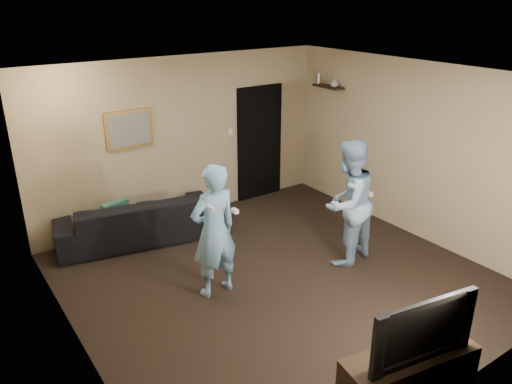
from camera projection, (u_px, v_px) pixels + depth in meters
ground at (278, 278)px, 6.51m from camera, size 5.00×5.00×0.00m
ceiling at (282, 77)px, 5.54m from camera, size 5.00×5.00×0.04m
wall_back at (184, 139)px, 7.93m from camera, size 5.00×0.04×2.60m
wall_front at (463, 275)px, 4.12m from camera, size 5.00×0.04×2.60m
wall_left at (69, 240)px, 4.70m from camera, size 0.04×5.00×2.60m
wall_right at (414, 151)px, 7.35m from camera, size 0.04×5.00×2.60m
sofa at (136, 219)px, 7.42m from camera, size 2.44×1.35×0.67m
throw_pillow at (116, 215)px, 7.21m from camera, size 0.42×0.24×0.40m
painting_frame at (129, 129)px, 7.32m from camera, size 0.72×0.05×0.57m
painting_canvas at (130, 130)px, 7.30m from camera, size 0.62×0.01×0.47m
doorway at (260, 143)px, 8.79m from camera, size 0.90×0.06×2.00m
light_switch at (230, 131)px, 8.36m from camera, size 0.08×0.02×0.12m
wall_shelf at (328, 87)px, 8.40m from camera, size 0.20×0.60×0.03m
shelf_vase at (334, 83)px, 8.26m from camera, size 0.18×0.18×0.14m
shelf_figurine at (319, 78)px, 8.55m from camera, size 0.06×0.06×0.18m
tv_console at (408, 374)px, 4.53m from camera, size 1.34×0.63×0.46m
television at (415, 325)px, 4.33m from camera, size 1.08×0.32×0.62m
wii_player_left at (214, 231)px, 5.91m from camera, size 0.63×0.50×1.68m
wii_player_right at (348, 203)px, 6.64m from camera, size 0.95×0.80×1.73m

